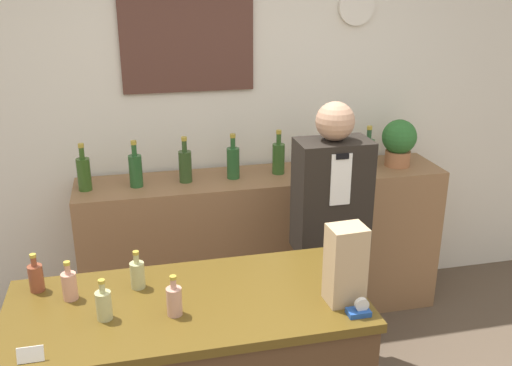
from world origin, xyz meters
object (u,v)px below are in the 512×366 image
object	(u,v)px
tape_dispenser	(360,310)
potted_plant	(399,141)
shopkeeper	(329,240)
paper_bag	(345,265)

from	to	relation	value
tape_dispenser	potted_plant	bearing A→B (deg)	59.38
shopkeeper	tape_dispenser	bearing A→B (deg)	-103.46
paper_bag	tape_dispenser	xyz separation A→B (m)	(0.02, -0.11, -0.14)
paper_bag	tape_dispenser	bearing A→B (deg)	-77.60
shopkeeper	paper_bag	size ratio (longest dim) A/B	4.75
potted_plant	tape_dispenser	xyz separation A→B (m)	(-0.91, -1.53, -0.20)
paper_bag	tape_dispenser	size ratio (longest dim) A/B	3.71
tape_dispenser	shopkeeper	bearing A→B (deg)	76.54
potted_plant	shopkeeper	bearing A→B (deg)	-139.71
shopkeeper	paper_bag	world-z (taller)	shopkeeper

